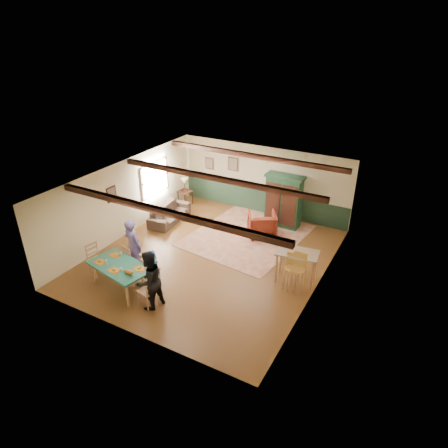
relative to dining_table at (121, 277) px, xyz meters
The scene contains 35 objects.
floor 3.05m from the dining_table, 62.38° to the left, with size 8.00×8.00×0.00m, color #583418.
wall_back 6.90m from the dining_table, 78.14° to the left, with size 7.00×0.02×2.70m, color beige.
wall_left 3.54m from the dining_table, 128.01° to the left, with size 0.02×8.00×2.70m, color beige.
wall_right 5.67m from the dining_table, 28.68° to the left, with size 0.02×8.00×2.70m, color beige.
ceiling 3.81m from the dining_table, 62.38° to the left, with size 7.00×8.00×0.02m, color white.
wainscot_back 6.81m from the dining_table, 78.11° to the left, with size 6.95×0.03×0.90m, color #1D3626.
ceiling_beam_front 2.66m from the dining_table, 15.25° to the left, with size 6.95×0.16×0.16m, color black.
ceiling_beam_mid 4.05m from the dining_table, 65.52° to the left, with size 6.95×0.16×0.16m, color black.
ceiling_beam_back 6.26m from the dining_table, 76.13° to the left, with size 6.95×0.16×0.16m, color black.
window_left 4.98m from the dining_table, 115.25° to the left, with size 0.06×1.60×1.30m, color white, non-canonical shape.
picture_left_wall 3.24m from the dining_table, 134.78° to the left, with size 0.04×0.42×0.52m, color gray, non-canonical shape.
picture_back_a 6.80m from the dining_table, 89.11° to the left, with size 0.45×0.04×0.55m, color gray, non-canonical shape.
picture_back_b 6.84m from the dining_table, 98.52° to the left, with size 0.38×0.04×0.48m, color gray, non-canonical shape.
dining_table is the anchor object (origin of this frame).
dining_chair_far_left 0.85m from the dining_table, 107.64° to the left, with size 0.43×0.45×0.97m, color tan, non-canonical shape.
dining_chair_far_right 0.85m from the dining_table, 49.53° to the left, with size 0.43×0.45×0.97m, color tan, non-canonical shape.
dining_chair_end_left 1.18m from the dining_table, 168.59° to the left, with size 0.43×0.45×0.97m, color tan, non-canonical shape.
dining_chair_end_right 1.18m from the dining_table, 11.41° to the right, with size 0.43×0.45×0.97m, color tan, non-canonical shape.
person_man 1.04m from the dining_table, 105.15° to the left, with size 0.64×0.42×1.77m, color slate.
person_woman 1.36m from the dining_table, 11.41° to the right, with size 0.82×0.64×1.69m, color black.
person_child 0.92m from the dining_table, 52.02° to the left, with size 0.50×0.33×1.03m, color #26519A.
cat 0.74m from the dining_table, 21.72° to the right, with size 0.37×0.14×0.18m, color orange, non-canonical shape.
place_setting_near_left 0.76m from the dining_table, 166.97° to the right, with size 0.41×0.31×0.11m, color orange, non-canonical shape.
place_setting_near_center 0.52m from the dining_table, 79.61° to the right, with size 0.41×0.31×0.11m, color orange, non-canonical shape.
place_setting_far_left 0.76m from the dining_table, 144.14° to the left, with size 0.41×0.31×0.11m, color orange, non-canonical shape.
place_setting_far_right 0.76m from the dining_table, 13.03° to the left, with size 0.41×0.31×0.11m, color orange, non-canonical shape.
area_rug 4.94m from the dining_table, 68.64° to the left, with size 3.53×4.20×0.01m, color beige.
armoire 6.52m from the dining_table, 66.58° to the left, with size 1.41×0.57×2.00m, color #13311F.
armchair 5.33m from the dining_table, 65.31° to the left, with size 0.95×0.98×0.89m, color #4D150F.
sofa 4.46m from the dining_table, 107.87° to the left, with size 2.05×0.80×0.60m, color #3B2D25.
end_table 6.01m from the dining_table, 106.10° to the left, with size 0.50×0.50×0.61m, color black, non-canonical shape.
table_lamp 6.04m from the dining_table, 106.10° to the left, with size 0.31×0.31×0.56m, color beige, non-canonical shape.
counter_table 5.07m from the dining_table, 32.82° to the left, with size 1.19×0.70×0.99m, color beige, non-canonical shape.
bar_stool_left 4.83m from the dining_table, 28.40° to the left, with size 0.39×0.43×1.11m, color tan, non-canonical shape.
bar_stool_right 4.99m from the dining_table, 27.16° to the left, with size 0.43×0.47×1.20m, color tan, non-canonical shape.
Camera 1 is at (5.73, -9.53, 6.93)m, focal length 32.00 mm.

